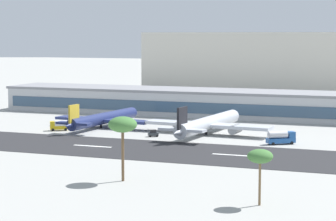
{
  "coord_description": "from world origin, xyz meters",
  "views": [
    {
      "loc": [
        88.99,
        -173.82,
        31.83
      ],
      "look_at": [
        8.22,
        38.75,
        6.92
      ],
      "focal_mm": 73.55,
      "sensor_mm": 36.0,
      "label": 1
    }
  ],
  "objects_px": {
    "terminal_building": "(200,102)",
    "service_baggage_tug_1": "(153,133)",
    "service_fuel_truck_2": "(281,137)",
    "distant_hotel_block": "(264,62)",
    "airliner_gold_tail_gate_0": "(101,119)",
    "palm_tree_0": "(123,125)",
    "palm_tree_1": "(260,157)",
    "service_box_truck_0": "(59,125)",
    "airliner_black_tail_gate_1": "(206,124)"
  },
  "relations": [
    {
      "from": "airliner_black_tail_gate_1",
      "to": "service_baggage_tug_1",
      "type": "distance_m",
      "value": 17.77
    },
    {
      "from": "palm_tree_0",
      "to": "terminal_building",
      "type": "bearing_deg",
      "value": 100.58
    },
    {
      "from": "service_box_truck_0",
      "to": "palm_tree_0",
      "type": "relative_size",
      "value": 0.45
    },
    {
      "from": "palm_tree_1",
      "to": "palm_tree_0",
      "type": "bearing_deg",
      "value": 162.04
    },
    {
      "from": "terminal_building",
      "to": "palm_tree_0",
      "type": "height_order",
      "value": "palm_tree_0"
    },
    {
      "from": "airliner_gold_tail_gate_0",
      "to": "service_fuel_truck_2",
      "type": "distance_m",
      "value": 66.65
    },
    {
      "from": "service_baggage_tug_1",
      "to": "terminal_building",
      "type": "bearing_deg",
      "value": 61.48
    },
    {
      "from": "terminal_building",
      "to": "service_baggage_tug_1",
      "type": "xyz_separation_m",
      "value": [
        4.69,
        -61.25,
        -4.12
      ]
    },
    {
      "from": "airliner_gold_tail_gate_0",
      "to": "palm_tree_1",
      "type": "xyz_separation_m",
      "value": [
        76.24,
        -87.3,
        6.15
      ]
    },
    {
      "from": "airliner_black_tail_gate_1",
      "to": "palm_tree_1",
      "type": "bearing_deg",
      "value": -151.37
    },
    {
      "from": "terminal_building",
      "to": "palm_tree_0",
      "type": "relative_size",
      "value": 11.59
    },
    {
      "from": "distant_hotel_block",
      "to": "airliner_black_tail_gate_1",
      "type": "xyz_separation_m",
      "value": [
        22.39,
        -178.14,
        -13.35
      ]
    },
    {
      "from": "airliner_gold_tail_gate_0",
      "to": "service_box_truck_0",
      "type": "bearing_deg",
      "value": 141.73
    },
    {
      "from": "service_fuel_truck_2",
      "to": "palm_tree_1",
      "type": "height_order",
      "value": "palm_tree_1"
    },
    {
      "from": "distant_hotel_block",
      "to": "palm_tree_0",
      "type": "relative_size",
      "value": 9.88
    },
    {
      "from": "airliner_black_tail_gate_1",
      "to": "palm_tree_0",
      "type": "bearing_deg",
      "value": -171.84
    },
    {
      "from": "distant_hotel_block",
      "to": "service_box_truck_0",
      "type": "xyz_separation_m",
      "value": [
        -26.79,
        -186.55,
        -14.98
      ]
    },
    {
      "from": "distant_hotel_block",
      "to": "service_box_truck_0",
      "type": "relative_size",
      "value": 22.13
    },
    {
      "from": "distant_hotel_block",
      "to": "airliner_gold_tail_gate_0",
      "type": "relative_size",
      "value": 3.07
    },
    {
      "from": "terminal_building",
      "to": "palm_tree_0",
      "type": "xyz_separation_m",
      "value": [
        23.35,
        -125.01,
        7.14
      ]
    },
    {
      "from": "airliner_gold_tail_gate_0",
      "to": "service_box_truck_0",
      "type": "distance_m",
      "value": 15.15
    },
    {
      "from": "terminal_building",
      "to": "distant_hotel_block",
      "type": "relative_size",
      "value": 1.17
    },
    {
      "from": "airliner_black_tail_gate_1",
      "to": "service_baggage_tug_1",
      "type": "height_order",
      "value": "airliner_black_tail_gate_1"
    },
    {
      "from": "terminal_building",
      "to": "airliner_gold_tail_gate_0",
      "type": "bearing_deg",
      "value": -112.24
    },
    {
      "from": "terminal_building",
      "to": "palm_tree_0",
      "type": "bearing_deg",
      "value": -79.42
    },
    {
      "from": "distant_hotel_block",
      "to": "service_fuel_truck_2",
      "type": "distance_m",
      "value": 195.88
    },
    {
      "from": "service_baggage_tug_1",
      "to": "palm_tree_1",
      "type": "distance_m",
      "value": 91.06
    },
    {
      "from": "service_baggage_tug_1",
      "to": "service_fuel_truck_2",
      "type": "distance_m",
      "value": 40.77
    },
    {
      "from": "palm_tree_0",
      "to": "palm_tree_1",
      "type": "xyz_separation_m",
      "value": [
        33.08,
        -10.72,
        -3.1
      ]
    },
    {
      "from": "airliner_gold_tail_gate_0",
      "to": "palm_tree_0",
      "type": "xyz_separation_m",
      "value": [
        43.16,
        -76.58,
        9.24
      ]
    },
    {
      "from": "distant_hotel_block",
      "to": "palm_tree_0",
      "type": "bearing_deg",
      "value": -83.95
    },
    {
      "from": "airliner_black_tail_gate_1",
      "to": "distant_hotel_block",
      "type": "bearing_deg",
      "value": 11.97
    },
    {
      "from": "airliner_gold_tail_gate_0",
      "to": "service_fuel_truck_2",
      "type": "bearing_deg",
      "value": -96.68
    },
    {
      "from": "service_baggage_tug_1",
      "to": "palm_tree_0",
      "type": "bearing_deg",
      "value": -106.59
    },
    {
      "from": "distant_hotel_block",
      "to": "palm_tree_0",
      "type": "distance_m",
      "value": 253.6
    },
    {
      "from": "terminal_building",
      "to": "distant_hotel_block",
      "type": "bearing_deg",
      "value": 91.52
    },
    {
      "from": "distant_hotel_block",
      "to": "service_baggage_tug_1",
      "type": "bearing_deg",
      "value": -87.55
    },
    {
      "from": "service_fuel_truck_2",
      "to": "palm_tree_1",
      "type": "relative_size",
      "value": 0.78
    },
    {
      "from": "palm_tree_0",
      "to": "palm_tree_1",
      "type": "relative_size",
      "value": 1.33
    },
    {
      "from": "terminal_building",
      "to": "airliner_gold_tail_gate_0",
      "type": "distance_m",
      "value": 52.37
    },
    {
      "from": "distant_hotel_block",
      "to": "service_box_truck_0",
      "type": "height_order",
      "value": "distant_hotel_block"
    },
    {
      "from": "distant_hotel_block",
      "to": "service_fuel_truck_2",
      "type": "bearing_deg",
      "value": -75.53
    },
    {
      "from": "service_fuel_truck_2",
      "to": "service_box_truck_0",
      "type": "bearing_deg",
      "value": 141.66
    },
    {
      "from": "terminal_building",
      "to": "service_baggage_tug_1",
      "type": "bearing_deg",
      "value": -85.62
    },
    {
      "from": "service_baggage_tug_1",
      "to": "palm_tree_1",
      "type": "xyz_separation_m",
      "value": [
        51.74,
        -74.49,
        8.16
      ]
    },
    {
      "from": "service_box_truck_0",
      "to": "service_fuel_truck_2",
      "type": "xyz_separation_m",
      "value": [
        75.61,
        -2.58,
        0.24
      ]
    },
    {
      "from": "distant_hotel_block",
      "to": "airliner_gold_tail_gate_0",
      "type": "height_order",
      "value": "distant_hotel_block"
    },
    {
      "from": "service_box_truck_0",
      "to": "palm_tree_1",
      "type": "relative_size",
      "value": 0.6
    },
    {
      "from": "airliner_black_tail_gate_1",
      "to": "palm_tree_1",
      "type": "height_order",
      "value": "airliner_black_tail_gate_1"
    },
    {
      "from": "airliner_black_tail_gate_1",
      "to": "service_baggage_tug_1",
      "type": "xyz_separation_m",
      "value": [
        -14.33,
        -10.24,
        -2.37
      ]
    }
  ]
}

